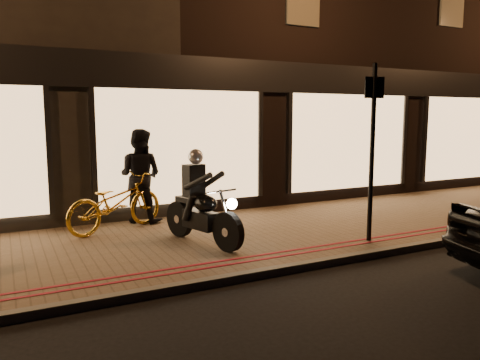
# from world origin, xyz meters

# --- Properties ---
(ground) EXTENTS (90.00, 90.00, 0.00)m
(ground) POSITION_xyz_m (0.00, 0.00, 0.00)
(ground) COLOR black
(ground) RESTS_ON ground
(sidewalk) EXTENTS (50.00, 4.00, 0.12)m
(sidewalk) POSITION_xyz_m (0.00, 2.00, 0.06)
(sidewalk) COLOR brown
(sidewalk) RESTS_ON ground
(kerb_stone) EXTENTS (50.00, 0.14, 0.12)m
(kerb_stone) POSITION_xyz_m (0.00, 0.05, 0.06)
(kerb_stone) COLOR #59544C
(kerb_stone) RESTS_ON ground
(red_kerb_lines) EXTENTS (50.00, 0.26, 0.01)m
(red_kerb_lines) POSITION_xyz_m (0.00, 0.55, 0.12)
(red_kerb_lines) COLOR maroon
(red_kerb_lines) RESTS_ON sidewalk
(building_row) EXTENTS (48.00, 10.11, 8.50)m
(building_row) POSITION_xyz_m (-0.00, 8.99, 4.25)
(building_row) COLOR black
(building_row) RESTS_ON ground
(motorcycle) EXTENTS (0.75, 1.90, 1.59)m
(motorcycle) POSITION_xyz_m (-0.52, 1.73, 0.73)
(motorcycle) COLOR black
(motorcycle) RESTS_ON sidewalk
(sign_post) EXTENTS (0.35, 0.10, 3.00)m
(sign_post) POSITION_xyz_m (2.14, 0.58, 1.80)
(sign_post) COLOR black
(sign_post) RESTS_ON sidewalk
(bicycle_gold) EXTENTS (2.15, 1.46, 1.07)m
(bicycle_gold) POSITION_xyz_m (-1.60, 3.27, 0.65)
(bicycle_gold) COLOR #C38922
(bicycle_gold) RESTS_ON sidewalk
(person_dark) EXTENTS (1.16, 1.13, 1.88)m
(person_dark) POSITION_xyz_m (-0.99, 3.79, 1.06)
(person_dark) COLOR black
(person_dark) RESTS_ON sidewalk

